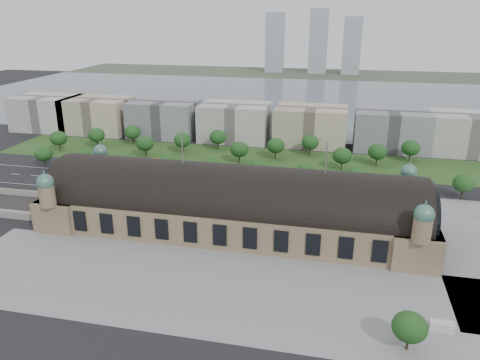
% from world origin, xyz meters
% --- Properties ---
extents(ground, '(900.00, 900.00, 0.00)m').
position_xyz_m(ground, '(0.00, 0.00, 0.00)').
color(ground, black).
rests_on(ground, ground).
extents(station, '(150.00, 48.40, 44.30)m').
position_xyz_m(station, '(0.00, 0.00, 10.28)').
color(station, '#8D7A58').
rests_on(station, ground).
extents(plaza_south, '(190.00, 48.00, 0.12)m').
position_xyz_m(plaza_south, '(10.00, -44.00, 0.00)').
color(plaza_south, gray).
rests_on(plaza_south, ground).
extents(road_slab, '(260.00, 26.00, 0.10)m').
position_xyz_m(road_slab, '(-20.00, 38.00, 0.00)').
color(road_slab, black).
rests_on(road_slab, ground).
extents(grass_belt, '(300.00, 45.00, 0.10)m').
position_xyz_m(grass_belt, '(-15.00, 93.00, 0.00)').
color(grass_belt, '#2D4C1E').
rests_on(grass_belt, ground).
extents(petrol_station, '(14.00, 13.00, 5.05)m').
position_xyz_m(petrol_station, '(-53.91, 65.28, 2.95)').
color(petrol_station, '#CA5A0B').
rests_on(petrol_station, ground).
extents(lake, '(700.00, 320.00, 0.08)m').
position_xyz_m(lake, '(0.00, 298.00, 0.00)').
color(lake, slate).
rests_on(lake, ground).
extents(far_shore, '(700.00, 120.00, 0.14)m').
position_xyz_m(far_shore, '(0.00, 498.00, 0.00)').
color(far_shore, '#44513D').
rests_on(far_shore, ground).
extents(far_tower_left, '(24.00, 24.00, 80.00)m').
position_xyz_m(far_tower_left, '(-60.00, 508.00, 40.00)').
color(far_tower_left, '#9EA8B2').
rests_on(far_tower_left, ground).
extents(far_tower_mid, '(24.00, 24.00, 85.00)m').
position_xyz_m(far_tower_mid, '(0.00, 508.00, 42.50)').
color(far_tower_mid, '#9EA8B2').
rests_on(far_tower_mid, ground).
extents(far_tower_right, '(24.00, 24.00, 75.00)m').
position_xyz_m(far_tower_right, '(45.00, 508.00, 37.50)').
color(far_tower_right, '#9EA8B2').
rests_on(far_tower_right, ground).
extents(office_0, '(45.00, 32.00, 24.00)m').
position_xyz_m(office_0, '(-170.00, 133.00, 12.00)').
color(office_0, beige).
rests_on(office_0, ground).
extents(office_1, '(45.00, 32.00, 24.00)m').
position_xyz_m(office_1, '(-130.00, 133.00, 12.00)').
color(office_1, '#C0AF97').
rests_on(office_1, ground).
extents(office_2, '(45.00, 32.00, 24.00)m').
position_xyz_m(office_2, '(-80.00, 133.00, 12.00)').
color(office_2, gray).
rests_on(office_2, ground).
extents(office_3, '(45.00, 32.00, 24.00)m').
position_xyz_m(office_3, '(-30.00, 133.00, 12.00)').
color(office_3, beige).
rests_on(office_3, ground).
extents(office_4, '(45.00, 32.00, 24.00)m').
position_xyz_m(office_4, '(20.00, 133.00, 12.00)').
color(office_4, '#C0AF97').
rests_on(office_4, ground).
extents(office_5, '(45.00, 32.00, 24.00)m').
position_xyz_m(office_5, '(70.00, 133.00, 12.00)').
color(office_5, gray).
rests_on(office_5, ground).
extents(office_6, '(45.00, 32.00, 24.00)m').
position_xyz_m(office_6, '(115.00, 133.00, 12.00)').
color(office_6, beige).
rests_on(office_6, ground).
extents(tree_row_0, '(9.60, 9.60, 11.52)m').
position_xyz_m(tree_row_0, '(-120.00, 53.00, 7.43)').
color(tree_row_0, '#2D2116').
rests_on(tree_row_0, ground).
extents(tree_row_1, '(9.60, 9.60, 11.52)m').
position_xyz_m(tree_row_1, '(-96.00, 53.00, 7.43)').
color(tree_row_1, '#2D2116').
rests_on(tree_row_1, ground).
extents(tree_row_2, '(9.60, 9.60, 11.52)m').
position_xyz_m(tree_row_2, '(-72.00, 53.00, 7.43)').
color(tree_row_2, '#2D2116').
rests_on(tree_row_2, ground).
extents(tree_row_3, '(9.60, 9.60, 11.52)m').
position_xyz_m(tree_row_3, '(-48.00, 53.00, 7.43)').
color(tree_row_3, '#2D2116').
rests_on(tree_row_3, ground).
extents(tree_row_4, '(9.60, 9.60, 11.52)m').
position_xyz_m(tree_row_4, '(-24.00, 53.00, 7.43)').
color(tree_row_4, '#2D2116').
rests_on(tree_row_4, ground).
extents(tree_row_5, '(9.60, 9.60, 11.52)m').
position_xyz_m(tree_row_5, '(0.00, 53.00, 7.43)').
color(tree_row_5, '#2D2116').
rests_on(tree_row_5, ground).
extents(tree_row_6, '(9.60, 9.60, 11.52)m').
position_xyz_m(tree_row_6, '(24.00, 53.00, 7.43)').
color(tree_row_6, '#2D2116').
rests_on(tree_row_6, ground).
extents(tree_row_7, '(9.60, 9.60, 11.52)m').
position_xyz_m(tree_row_7, '(48.00, 53.00, 7.43)').
color(tree_row_7, '#2D2116').
rests_on(tree_row_7, ground).
extents(tree_row_8, '(9.60, 9.60, 11.52)m').
position_xyz_m(tree_row_8, '(72.00, 53.00, 7.43)').
color(tree_row_8, '#2D2116').
rests_on(tree_row_8, ground).
extents(tree_row_9, '(9.60, 9.60, 11.52)m').
position_xyz_m(tree_row_9, '(96.00, 53.00, 7.43)').
color(tree_row_9, '#2D2116').
rests_on(tree_row_9, ground).
extents(tree_belt_0, '(10.40, 10.40, 12.48)m').
position_xyz_m(tree_belt_0, '(-130.00, 83.00, 8.05)').
color(tree_belt_0, '#2D2116').
rests_on(tree_belt_0, ground).
extents(tree_belt_1, '(10.40, 10.40, 12.48)m').
position_xyz_m(tree_belt_1, '(-111.00, 95.00, 8.05)').
color(tree_belt_1, '#2D2116').
rests_on(tree_belt_1, ground).
extents(tree_belt_2, '(10.40, 10.40, 12.48)m').
position_xyz_m(tree_belt_2, '(-92.00, 107.00, 8.05)').
color(tree_belt_2, '#2D2116').
rests_on(tree_belt_2, ground).
extents(tree_belt_3, '(10.40, 10.40, 12.48)m').
position_xyz_m(tree_belt_3, '(-73.00, 83.00, 8.05)').
color(tree_belt_3, '#2D2116').
rests_on(tree_belt_3, ground).
extents(tree_belt_4, '(10.40, 10.40, 12.48)m').
position_xyz_m(tree_belt_4, '(-54.00, 95.00, 8.05)').
color(tree_belt_4, '#2D2116').
rests_on(tree_belt_4, ground).
extents(tree_belt_5, '(10.40, 10.40, 12.48)m').
position_xyz_m(tree_belt_5, '(-35.00, 107.00, 8.05)').
color(tree_belt_5, '#2D2116').
rests_on(tree_belt_5, ground).
extents(tree_belt_6, '(10.40, 10.40, 12.48)m').
position_xyz_m(tree_belt_6, '(-16.00, 83.00, 8.05)').
color(tree_belt_6, '#2D2116').
rests_on(tree_belt_6, ground).
extents(tree_belt_7, '(10.40, 10.40, 12.48)m').
position_xyz_m(tree_belt_7, '(3.00, 95.00, 8.05)').
color(tree_belt_7, '#2D2116').
rests_on(tree_belt_7, ground).
extents(tree_belt_8, '(10.40, 10.40, 12.48)m').
position_xyz_m(tree_belt_8, '(22.00, 107.00, 8.05)').
color(tree_belt_8, '#2D2116').
rests_on(tree_belt_8, ground).
extents(tree_belt_9, '(10.40, 10.40, 12.48)m').
position_xyz_m(tree_belt_9, '(41.00, 83.00, 8.05)').
color(tree_belt_9, '#2D2116').
rests_on(tree_belt_9, ground).
extents(tree_belt_10, '(10.40, 10.40, 12.48)m').
position_xyz_m(tree_belt_10, '(60.00, 95.00, 8.05)').
color(tree_belt_10, '#2D2116').
rests_on(tree_belt_10, ground).
extents(tree_belt_11, '(10.40, 10.40, 12.48)m').
position_xyz_m(tree_belt_11, '(79.00, 107.00, 8.05)').
color(tree_belt_11, '#2D2116').
rests_on(tree_belt_11, ground).
extents(tree_plaza_s, '(9.00, 9.00, 10.64)m').
position_xyz_m(tree_plaza_s, '(60.00, -60.00, 6.80)').
color(tree_plaza_s, '#2D2116').
rests_on(tree_plaza_s, ground).
extents(traffic_car_0, '(4.50, 1.92, 1.51)m').
position_xyz_m(traffic_car_0, '(-106.73, 36.29, 0.76)').
color(traffic_car_0, silver).
rests_on(traffic_car_0, ground).
extents(traffic_car_1, '(4.32, 1.88, 1.38)m').
position_xyz_m(traffic_car_1, '(-85.84, 39.66, 0.69)').
color(traffic_car_1, '#9C9FA5').
rests_on(traffic_car_1, ground).
extents(traffic_car_2, '(5.28, 2.69, 1.43)m').
position_xyz_m(traffic_car_2, '(-60.96, 29.82, 0.72)').
color(traffic_car_2, black).
rests_on(traffic_car_2, ground).
extents(traffic_car_3, '(5.39, 2.37, 1.54)m').
position_xyz_m(traffic_car_3, '(-26.69, 47.10, 0.77)').
color(traffic_car_3, maroon).
rests_on(traffic_car_3, ground).
extents(traffic_car_4, '(4.92, 2.46, 1.61)m').
position_xyz_m(traffic_car_4, '(3.76, 36.89, 0.80)').
color(traffic_car_4, '#1B234D').
rests_on(traffic_car_4, ground).
extents(traffic_car_5, '(4.10, 1.89, 1.30)m').
position_xyz_m(traffic_car_5, '(28.62, 45.10, 0.65)').
color(traffic_car_5, slate).
rests_on(traffic_car_5, ground).
extents(traffic_car_6, '(6.16, 3.23, 1.65)m').
position_xyz_m(traffic_car_6, '(78.42, 29.32, 0.83)').
color(traffic_car_6, silver).
rests_on(traffic_car_6, ground).
extents(parked_car_0, '(4.59, 3.44, 1.45)m').
position_xyz_m(parked_car_0, '(-80.00, 25.00, 0.72)').
color(parked_car_0, black).
rests_on(parked_car_0, ground).
extents(parked_car_1, '(5.84, 4.84, 1.48)m').
position_xyz_m(parked_car_1, '(-53.90, 25.00, 0.74)').
color(parked_car_1, maroon).
rests_on(parked_car_1, ground).
extents(parked_car_2, '(5.49, 5.06, 1.55)m').
position_xyz_m(parked_car_2, '(-54.77, 21.80, 0.77)').
color(parked_car_2, '#1A2B4B').
rests_on(parked_car_2, ground).
extents(parked_car_3, '(4.78, 4.26, 1.57)m').
position_xyz_m(parked_car_3, '(-37.20, 23.33, 0.78)').
color(parked_car_3, slate).
rests_on(parked_car_3, ground).
extents(parked_car_4, '(5.03, 3.26, 1.57)m').
position_xyz_m(parked_car_4, '(-33.18, 25.00, 0.78)').
color(parked_car_4, silver).
rests_on(parked_car_4, ground).
extents(parked_car_5, '(6.38, 5.67, 1.64)m').
position_xyz_m(parked_car_5, '(-39.24, 21.00, 0.82)').
color(parked_car_5, gray).
rests_on(parked_car_5, ground).
extents(parked_car_6, '(5.24, 4.19, 1.42)m').
position_xyz_m(parked_car_6, '(-23.75, 21.00, 0.71)').
color(parked_car_6, black).
rests_on(parked_car_6, ground).
extents(bus_west, '(10.92, 2.64, 3.04)m').
position_xyz_m(bus_west, '(-23.98, 27.00, 1.52)').
color(bus_west, '#B3211C').
rests_on(bus_west, ground).
extents(bus_mid, '(10.65, 3.42, 2.91)m').
position_xyz_m(bus_mid, '(-1.82, 32.00, 1.46)').
color(bus_mid, silver).
rests_on(bus_mid, ground).
extents(bus_east, '(11.31, 3.59, 3.10)m').
position_xyz_m(bus_east, '(32.73, 27.00, 1.55)').
color(bus_east, beige).
rests_on(bus_east, ground).
extents(van_south, '(6.50, 2.97, 2.75)m').
position_xyz_m(van_south, '(69.66, -50.17, 1.31)').
color(van_south, silver).
rests_on(van_south, ground).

